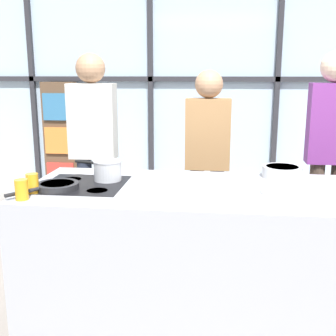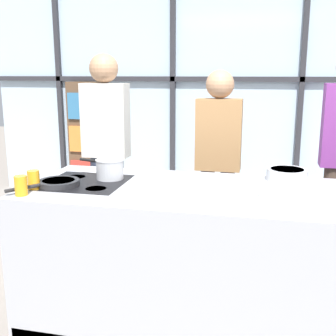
{
  "view_description": "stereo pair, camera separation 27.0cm",
  "coord_description": "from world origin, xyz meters",
  "px_view_note": "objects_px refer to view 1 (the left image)",
  "views": [
    {
      "loc": [
        0.09,
        -2.52,
        1.61
      ],
      "look_at": [
        -0.23,
        0.1,
        1.02
      ],
      "focal_mm": 45.0,
      "sensor_mm": 36.0,
      "label": 1
    },
    {
      "loc": [
        0.36,
        -2.47,
        1.61
      ],
      "look_at": [
        -0.23,
        0.1,
        1.02
      ],
      "focal_mm": 45.0,
      "sensor_mm": 36.0,
      "label": 2
    }
  ],
  "objects_px": {
    "saucepan": "(107,170)",
    "juice_glass_far": "(32,183)",
    "frying_pan": "(56,186)",
    "mixing_bowl": "(282,171)",
    "spectator_center_right": "(330,143)",
    "white_plate": "(284,193)",
    "spectator_center_left": "(208,153)",
    "spectator_far_left": "(93,141)",
    "juice_glass_near": "(22,190)"
  },
  "relations": [
    {
      "from": "saucepan",
      "to": "juice_glass_far",
      "type": "xyz_separation_m",
      "value": [
        -0.36,
        -0.35,
        -0.01
      ]
    },
    {
      "from": "frying_pan",
      "to": "mixing_bowl",
      "type": "xyz_separation_m",
      "value": [
        1.41,
        0.47,
        0.02
      ]
    },
    {
      "from": "spectator_center_right",
      "to": "white_plate",
      "type": "relative_size",
      "value": 6.66
    },
    {
      "from": "spectator_center_left",
      "to": "frying_pan",
      "type": "xyz_separation_m",
      "value": [
        -0.89,
        -1.11,
        -0.02
      ]
    },
    {
      "from": "white_plate",
      "to": "spectator_center_right",
      "type": "bearing_deg",
      "value": 64.04
    },
    {
      "from": "spectator_far_left",
      "to": "saucepan",
      "type": "height_order",
      "value": "spectator_far_left"
    },
    {
      "from": "spectator_center_left",
      "to": "white_plate",
      "type": "xyz_separation_m",
      "value": [
        0.48,
        -1.04,
        -0.03
      ]
    },
    {
      "from": "white_plate",
      "to": "mixing_bowl",
      "type": "bearing_deg",
      "value": 83.86
    },
    {
      "from": "frying_pan",
      "to": "mixing_bowl",
      "type": "bearing_deg",
      "value": 18.51
    },
    {
      "from": "spectator_center_right",
      "to": "frying_pan",
      "type": "relative_size",
      "value": 4.34
    },
    {
      "from": "frying_pan",
      "to": "white_plate",
      "type": "height_order",
      "value": "frying_pan"
    },
    {
      "from": "frying_pan",
      "to": "juice_glass_far",
      "type": "xyz_separation_m",
      "value": [
        -0.11,
        -0.09,
        0.04
      ]
    },
    {
      "from": "spectator_far_left",
      "to": "mixing_bowl",
      "type": "height_order",
      "value": "spectator_far_left"
    },
    {
      "from": "mixing_bowl",
      "to": "juice_glass_far",
      "type": "height_order",
      "value": "juice_glass_far"
    },
    {
      "from": "spectator_far_left",
      "to": "spectator_center_left",
      "type": "bearing_deg",
      "value": -180.0
    },
    {
      "from": "spectator_center_left",
      "to": "saucepan",
      "type": "bearing_deg",
      "value": 53.4
    },
    {
      "from": "frying_pan",
      "to": "juice_glass_near",
      "type": "distance_m",
      "value": 0.26
    },
    {
      "from": "spectator_center_left",
      "to": "spectator_center_right",
      "type": "xyz_separation_m",
      "value": [
        0.99,
        0.0,
        0.1
      ]
    },
    {
      "from": "frying_pan",
      "to": "juice_glass_far",
      "type": "height_order",
      "value": "juice_glass_far"
    },
    {
      "from": "white_plate",
      "to": "juice_glass_far",
      "type": "relative_size",
      "value": 2.3
    },
    {
      "from": "mixing_bowl",
      "to": "juice_glass_near",
      "type": "bearing_deg",
      "value": -155.21
    },
    {
      "from": "spectator_center_left",
      "to": "juice_glass_far",
      "type": "distance_m",
      "value": 1.56
    },
    {
      "from": "white_plate",
      "to": "mixing_bowl",
      "type": "relative_size",
      "value": 1.01
    },
    {
      "from": "saucepan",
      "to": "spectator_center_right",
      "type": "bearing_deg",
      "value": 27.8
    },
    {
      "from": "juice_glass_far",
      "to": "white_plate",
      "type": "bearing_deg",
      "value": 6.23
    },
    {
      "from": "spectator_far_left",
      "to": "frying_pan",
      "type": "xyz_separation_m",
      "value": [
        0.1,
        -1.11,
        -0.1
      ]
    },
    {
      "from": "spectator_center_right",
      "to": "saucepan",
      "type": "xyz_separation_m",
      "value": [
        -1.63,
        -0.86,
        -0.07
      ]
    },
    {
      "from": "spectator_center_right",
      "to": "juice_glass_near",
      "type": "xyz_separation_m",
      "value": [
        -1.99,
        -1.34,
        -0.09
      ]
    },
    {
      "from": "juice_glass_near",
      "to": "spectator_center_left",
      "type": "bearing_deg",
      "value": 53.39
    },
    {
      "from": "spectator_center_left",
      "to": "white_plate",
      "type": "distance_m",
      "value": 1.15
    },
    {
      "from": "saucepan",
      "to": "juice_glass_near",
      "type": "height_order",
      "value": "saucepan"
    },
    {
      "from": "saucepan",
      "to": "mixing_bowl",
      "type": "height_order",
      "value": "saucepan"
    },
    {
      "from": "spectator_center_left",
      "to": "mixing_bowl",
      "type": "bearing_deg",
      "value": 129.32
    },
    {
      "from": "spectator_far_left",
      "to": "white_plate",
      "type": "relative_size",
      "value": 6.62
    },
    {
      "from": "juice_glass_near",
      "to": "juice_glass_far",
      "type": "bearing_deg",
      "value": 90.0
    },
    {
      "from": "frying_pan",
      "to": "juice_glass_near",
      "type": "height_order",
      "value": "juice_glass_near"
    },
    {
      "from": "frying_pan",
      "to": "spectator_center_left",
      "type": "bearing_deg",
      "value": 51.42
    },
    {
      "from": "spectator_center_right",
      "to": "mixing_bowl",
      "type": "distance_m",
      "value": 0.8
    },
    {
      "from": "juice_glass_far",
      "to": "spectator_center_right",
      "type": "bearing_deg",
      "value": 31.21
    },
    {
      "from": "frying_pan",
      "to": "saucepan",
      "type": "xyz_separation_m",
      "value": [
        0.25,
        0.26,
        0.05
      ]
    },
    {
      "from": "mixing_bowl",
      "to": "juice_glass_near",
      "type": "xyz_separation_m",
      "value": [
        -1.52,
        -0.7,
        0.02
      ]
    },
    {
      "from": "white_plate",
      "to": "juice_glass_near",
      "type": "relative_size",
      "value": 2.3
    },
    {
      "from": "spectator_center_right",
      "to": "mixing_bowl",
      "type": "xyz_separation_m",
      "value": [
        -0.46,
        -0.64,
        -0.1
      ]
    },
    {
      "from": "juice_glass_far",
      "to": "spectator_center_left",
      "type": "bearing_deg",
      "value": 50.33
    },
    {
      "from": "mixing_bowl",
      "to": "frying_pan",
      "type": "bearing_deg",
      "value": -161.49
    },
    {
      "from": "spectator_center_right",
      "to": "juice_glass_far",
      "type": "distance_m",
      "value": 2.33
    },
    {
      "from": "juice_glass_near",
      "to": "juice_glass_far",
      "type": "xyz_separation_m",
      "value": [
        0.0,
        0.14,
        0.0
      ]
    },
    {
      "from": "frying_pan",
      "to": "saucepan",
      "type": "relative_size",
      "value": 1.21
    },
    {
      "from": "juice_glass_near",
      "to": "spectator_center_right",
      "type": "bearing_deg",
      "value": 34.07
    },
    {
      "from": "spectator_center_right",
      "to": "saucepan",
      "type": "distance_m",
      "value": 1.84
    }
  ]
}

